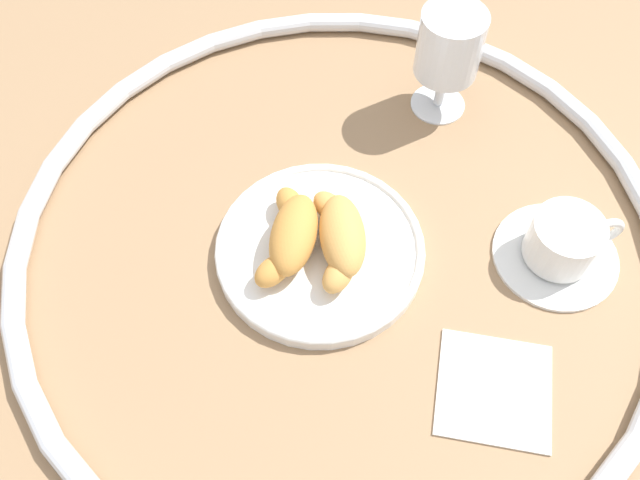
# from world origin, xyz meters

# --- Properties ---
(ground_plane) EXTENTS (2.20, 2.20, 0.00)m
(ground_plane) POSITION_xyz_m (0.00, 0.00, 0.00)
(ground_plane) COLOR #997551
(table_chrome_rim) EXTENTS (0.72, 0.72, 0.02)m
(table_chrome_rim) POSITION_xyz_m (0.00, 0.00, 0.01)
(table_chrome_rim) COLOR silver
(table_chrome_rim) RESTS_ON ground_plane
(pastry_plate) EXTENTS (0.23, 0.23, 0.02)m
(pastry_plate) POSITION_xyz_m (-0.01, 0.02, 0.01)
(pastry_plate) COLOR white
(pastry_plate) RESTS_ON ground_plane
(croissant_large) EXTENTS (0.14, 0.06, 0.04)m
(croissant_large) POSITION_xyz_m (-0.01, -0.00, 0.04)
(croissant_large) COLOR #D6994C
(croissant_large) RESTS_ON pastry_plate
(croissant_small) EXTENTS (0.13, 0.09, 0.04)m
(croissant_small) POSITION_xyz_m (-0.01, 0.05, 0.04)
(croissant_small) COLOR #CC893D
(croissant_small) RESTS_ON pastry_plate
(coffee_cup_near) EXTENTS (0.14, 0.14, 0.06)m
(coffee_cup_near) POSITION_xyz_m (-0.04, -0.23, 0.03)
(coffee_cup_near) COLOR white
(coffee_cup_near) RESTS_ON ground_plane
(juice_glass_left) EXTENTS (0.08, 0.08, 0.14)m
(juice_glass_left) POSITION_xyz_m (0.19, -0.15, 0.09)
(juice_glass_left) COLOR white
(juice_glass_left) RESTS_ON ground_plane
(folded_napkin) EXTENTS (0.14, 0.14, 0.01)m
(folded_napkin) POSITION_xyz_m (-0.18, -0.13, 0.00)
(folded_napkin) COLOR silver
(folded_napkin) RESTS_ON ground_plane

